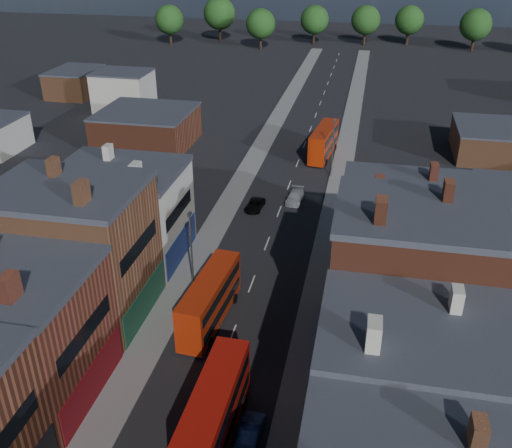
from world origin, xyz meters
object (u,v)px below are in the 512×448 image
at_px(bus_1, 213,415).
at_px(car_3, 295,197).
at_px(bus_0, 210,299).
at_px(bus_2, 324,141).
at_px(car_1, 249,436).
at_px(car_2, 255,205).

xyz_separation_m(bus_1, car_3, (-0.07, 38.23, -1.82)).
height_order(bus_1, car_3, bus_1).
height_order(bus_0, bus_2, bus_2).
xyz_separation_m(bus_1, car_1, (2.30, 0.38, -1.82)).
xyz_separation_m(car_2, car_3, (4.45, 3.12, 0.09)).
bearing_deg(car_1, car_2, 104.54).
height_order(bus_1, car_1, bus_1).
bearing_deg(car_3, car_2, -142.22).
bearing_deg(car_2, bus_1, -78.82).
bearing_deg(bus_0, car_1, -59.00).
distance_m(bus_1, bus_2, 54.46).
height_order(bus_1, bus_2, bus_1).
xyz_separation_m(bus_2, car_1, (0.47, -54.06, -1.75)).
distance_m(bus_0, car_1, 13.73).
distance_m(bus_0, car_3, 25.99).
bearing_deg(bus_1, bus_2, 89.13).
bearing_deg(car_1, bus_1, -167.29).
xyz_separation_m(bus_2, car_3, (-1.90, -16.20, -1.75)).
xyz_separation_m(bus_1, car_2, (-4.52, 35.11, -1.91)).
relative_size(bus_0, bus_1, 0.96).
distance_m(car_1, car_3, 37.93).
bearing_deg(bus_1, car_1, 10.33).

